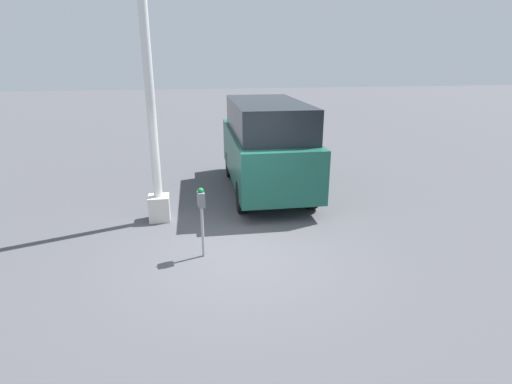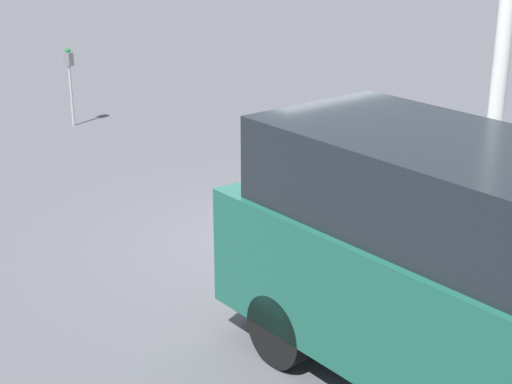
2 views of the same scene
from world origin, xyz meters
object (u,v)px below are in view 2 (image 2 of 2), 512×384
object	(u,v)px
parking_meter_near	(328,167)
parking_meter_far	(69,69)
lamp_post	(497,100)
parked_van	(465,272)

from	to	relation	value
parking_meter_near	parking_meter_far	xyz separation A→B (m)	(-7.28, 0.03, 0.20)
parking_meter_near	lamp_post	distance (m)	2.33
parked_van	parking_meter_far	bearing A→B (deg)	171.21
parking_meter_near	lamp_post	bearing A→B (deg)	17.62
lamp_post	parked_van	world-z (taller)	lamp_post
parking_meter_near	parking_meter_far	distance (m)	7.29
lamp_post	parking_meter_far	bearing A→B (deg)	-174.77
lamp_post	parked_van	size ratio (longest dim) A/B	1.20
parking_meter_near	parked_van	distance (m)	3.92
parking_meter_far	lamp_post	world-z (taller)	lamp_post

